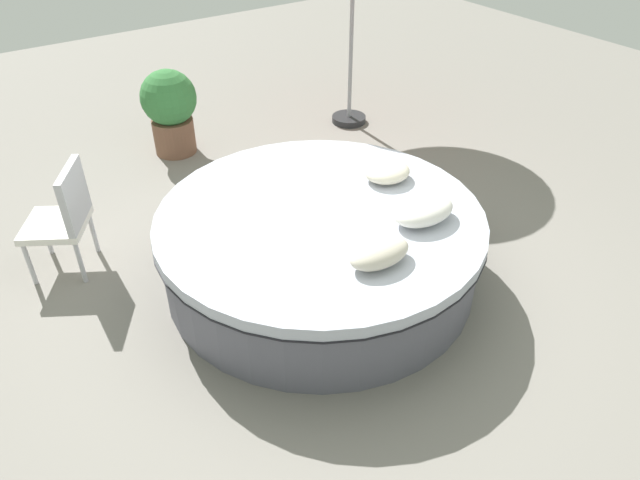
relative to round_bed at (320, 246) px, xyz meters
The scene contains 7 objects.
ground_plane 0.34m from the round_bed, ahead, with size 16.00×16.00×0.00m, color gray.
round_bed is the anchor object (origin of this frame).
throw_pillow_0 0.87m from the round_bed, 88.61° to the left, with size 0.49×0.29×0.17m, color beige.
throw_pillow_1 0.92m from the round_bed, 138.77° to the left, with size 0.54×0.36×0.19m, color white.
throw_pillow_2 0.91m from the round_bed, behind, with size 0.42×0.37×0.16m, color beige.
patio_chair 2.16m from the round_bed, 38.57° to the right, with size 0.70×0.70×0.98m.
planter 2.94m from the round_bed, 88.74° to the right, with size 0.63×0.63×1.00m.
Camera 1 is at (2.29, 3.31, 3.28)m, focal length 33.27 mm.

